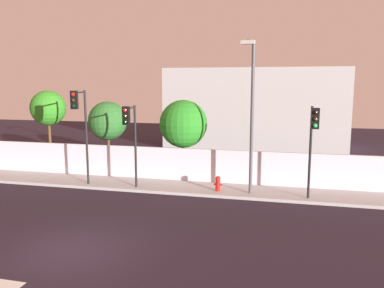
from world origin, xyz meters
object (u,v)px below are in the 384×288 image
at_px(street_lamp_curbside, 251,108).
at_px(traffic_light_center, 313,133).
at_px(roadside_tree_leftmost, 48,108).
at_px(roadside_tree_midleft, 108,121).
at_px(fire_hydrant, 218,183).
at_px(traffic_light_right, 80,117).
at_px(traffic_light_left, 130,129).
at_px(roadside_tree_midright, 183,124).

bearing_deg(street_lamp_curbside, traffic_light_center, -14.89).
bearing_deg(roadside_tree_leftmost, roadside_tree_midleft, 0.00).
height_order(fire_hydrant, roadside_tree_leftmost, roadside_tree_leftmost).
distance_m(traffic_light_right, roadside_tree_leftmost, 5.59).
distance_m(traffic_light_left, street_lamp_curbside, 6.05).
xyz_separation_m(traffic_light_right, roadside_tree_leftmost, (-4.24, 3.63, 0.16)).
height_order(traffic_light_center, roadside_tree_leftmost, roadside_tree_leftmost).
bearing_deg(fire_hydrant, traffic_light_right, -172.39).
distance_m(fire_hydrant, roadside_tree_midleft, 8.15).
bearing_deg(traffic_light_left, traffic_light_center, -1.11).
height_order(fire_hydrant, roadside_tree_midright, roadside_tree_midright).
distance_m(traffic_light_left, traffic_light_right, 2.69).
bearing_deg(roadside_tree_leftmost, fire_hydrant, -13.58).
relative_size(traffic_light_right, fire_hydrant, 6.55).
distance_m(fire_hydrant, roadside_tree_midright, 4.53).
distance_m(traffic_light_right, roadside_tree_midleft, 3.68).
bearing_deg(fire_hydrant, traffic_light_left, -169.90).
xyz_separation_m(traffic_light_right, street_lamp_curbside, (8.56, 0.73, 0.58)).
distance_m(traffic_light_right, roadside_tree_midright, 5.78).
bearing_deg(roadside_tree_midright, traffic_light_left, -117.70).
xyz_separation_m(traffic_light_left, roadside_tree_midright, (1.82, 3.47, -0.07)).
xyz_separation_m(roadside_tree_leftmost, roadside_tree_midleft, (4.00, 0.00, -0.69)).
height_order(traffic_light_right, roadside_tree_midright, traffic_light_right).
bearing_deg(traffic_light_right, fire_hydrant, 7.61).
xyz_separation_m(street_lamp_curbside, roadside_tree_leftmost, (-12.80, 2.90, -0.41)).
relative_size(traffic_light_center, traffic_light_right, 0.87).
bearing_deg(traffic_light_right, street_lamp_curbside, 4.87).
bearing_deg(street_lamp_curbside, traffic_light_left, -174.50).
relative_size(traffic_light_right, roadside_tree_midright, 1.09).
bearing_deg(traffic_light_left, roadside_tree_midleft, 129.65).
height_order(traffic_light_left, fire_hydrant, traffic_light_left).
relative_size(traffic_light_left, roadside_tree_midleft, 0.96).
height_order(traffic_light_left, traffic_light_right, traffic_light_right).
xyz_separation_m(traffic_light_left, traffic_light_right, (-2.64, -0.16, 0.53)).
bearing_deg(traffic_light_center, fire_hydrant, 167.91).
distance_m(traffic_light_center, street_lamp_curbside, 3.06).
xyz_separation_m(traffic_light_center, traffic_light_right, (-11.34, 0.01, 0.46)).
xyz_separation_m(fire_hydrant, roadside_tree_leftmost, (-11.20, 2.70, 3.40)).
relative_size(traffic_light_right, roadside_tree_leftmost, 0.99).
height_order(traffic_light_center, roadside_tree_midright, roadside_tree_midright).
height_order(street_lamp_curbside, roadside_tree_midleft, street_lamp_curbside).
distance_m(street_lamp_curbside, fire_hydrant, 4.14).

